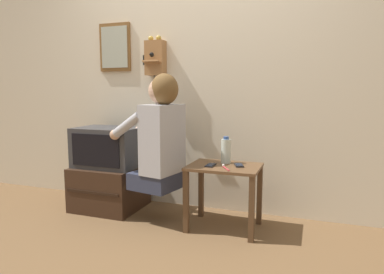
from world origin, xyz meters
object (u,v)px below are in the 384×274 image
television (108,147)px  wall_phone_antique (155,58)px  framed_picture (115,47)px  water_bottle (226,151)px  cell_phone_held (211,165)px  cell_phone_spare (239,165)px  toothbrush (225,168)px  person (160,134)px

television → wall_phone_antique: wall_phone_antique is taller
framed_picture → water_bottle: 1.55m
cell_phone_held → cell_phone_spare: bearing=20.4°
toothbrush → person: bearing=142.9°
television → cell_phone_held: size_ratio=4.67×
toothbrush → framed_picture: bearing=125.9°
television → wall_phone_antique: 0.94m
person → framed_picture: size_ratio=2.06×
cell_phone_held → toothbrush: size_ratio=0.93×
framed_picture → water_bottle: framed_picture is taller
cell_phone_held → cell_phone_spare: size_ratio=0.91×
television → cell_phone_held: (1.03, -0.15, -0.06)m
cell_phone_spare → television: bearing=156.2°
water_bottle → wall_phone_antique: bearing=160.1°
wall_phone_antique → cell_phone_held: (0.67, -0.42, -0.88)m
television → cell_phone_spare: 1.24m
cell_phone_held → cell_phone_spare: same height
framed_picture → cell_phone_held: 1.58m
television → cell_phone_spare: size_ratio=4.26×
television → toothbrush: bearing=-10.0°
cell_phone_held → cell_phone_spare: (0.21, 0.07, 0.00)m
cell_phone_held → framed_picture: bearing=158.5°
television → person: bearing=-14.3°
person → cell_phone_spare: bearing=-71.5°
wall_phone_antique → toothbrush: size_ratio=5.43×
toothbrush → cell_phone_spare: bearing=27.1°
framed_picture → cell_phone_spare: framed_picture is taller
water_bottle → toothbrush: bearing=-76.7°
cell_phone_spare → water_bottle: bearing=129.0°
wall_phone_antique → water_bottle: bearing=-19.9°
television → wall_phone_antique: bearing=36.6°
television → framed_picture: bearing=107.0°
cell_phone_held → wall_phone_antique: bearing=148.8°
person → television: size_ratio=1.63×
wall_phone_antique → toothbrush: (0.80, -0.47, -0.88)m
toothbrush → television: bearing=138.2°
person → water_bottle: (0.52, 0.15, -0.13)m
water_bottle → television: bearing=179.8°
person → framed_picture: framed_picture is taller
water_bottle → toothbrush: (0.05, -0.20, -0.09)m
cell_phone_held → television: bearing=172.5°
cell_phone_spare → cell_phone_held: bearing=179.2°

